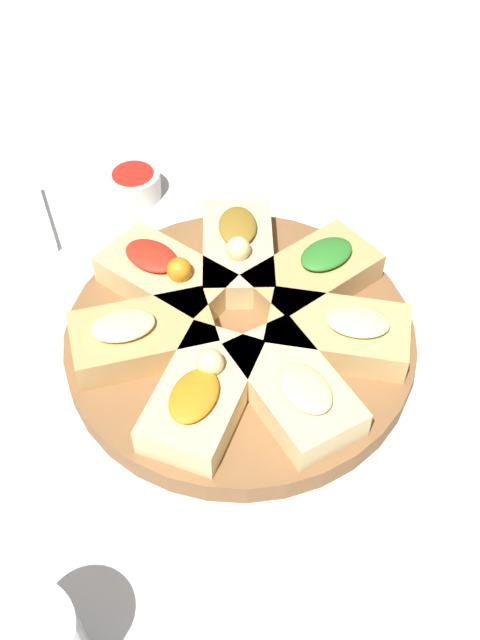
# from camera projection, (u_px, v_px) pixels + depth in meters

# --- Properties ---
(ground_plane) EXTENTS (3.00, 3.00, 0.00)m
(ground_plane) POSITION_uv_depth(u_px,v_px,m) (240.00, 347.00, 0.73)
(ground_plane) COLOR white
(serving_board) EXTENTS (0.33, 0.33, 0.02)m
(serving_board) POSITION_uv_depth(u_px,v_px,m) (240.00, 339.00, 0.72)
(serving_board) COLOR brown
(serving_board) RESTS_ON ground_plane
(focaccia_slice_0) EXTENTS (0.14, 0.14, 0.05)m
(focaccia_slice_0) POSITION_uv_depth(u_px,v_px,m) (165.00, 276.00, 0.73)
(focaccia_slice_0) COLOR #DBB775
(focaccia_slice_0) RESTS_ON serving_board
(focaccia_slice_1) EXTENTS (0.07, 0.13, 0.04)m
(focaccia_slice_1) POSITION_uv_depth(u_px,v_px,m) (142.00, 339.00, 0.68)
(focaccia_slice_1) COLOR tan
(focaccia_slice_1) RESTS_ON serving_board
(focaccia_slice_2) EXTENTS (0.15, 0.13, 0.05)m
(focaccia_slice_2) POSITION_uv_depth(u_px,v_px,m) (202.00, 394.00, 0.64)
(focaccia_slice_2) COLOR #E5C689
(focaccia_slice_2) RESTS_ON serving_board
(focaccia_slice_3) EXTENTS (0.14, 0.11, 0.04)m
(focaccia_slice_3) POSITION_uv_depth(u_px,v_px,m) (294.00, 389.00, 0.65)
(focaccia_slice_3) COLOR #E5C689
(focaccia_slice_3) RESTS_ON serving_board
(focaccia_slice_4) EXTENTS (0.12, 0.15, 0.04)m
(focaccia_slice_4) POSITION_uv_depth(u_px,v_px,m) (339.00, 333.00, 0.69)
(focaccia_slice_4) COLOR tan
(focaccia_slice_4) RESTS_ON serving_board
(focaccia_slice_5) EXTENTS (0.12, 0.15, 0.04)m
(focaccia_slice_5) POSITION_uv_depth(u_px,v_px,m) (314.00, 275.00, 0.74)
(focaccia_slice_5) COLOR tan
(focaccia_slice_5) RESTS_ON serving_board
(focaccia_slice_6) EXTENTS (0.14, 0.09, 0.05)m
(focaccia_slice_6) POSITION_uv_depth(u_px,v_px,m) (238.00, 250.00, 0.76)
(focaccia_slice_6) COLOR #E5C689
(focaccia_slice_6) RESTS_ON serving_board
(napkin_stack) EXTENTS (0.12, 0.10, 0.01)m
(napkin_stack) POSITION_uv_depth(u_px,v_px,m) (8.00, 227.00, 0.83)
(napkin_stack) COLOR white
(napkin_stack) RESTS_ON ground_plane
(dipping_bowl) EXTENTS (0.06, 0.06, 0.03)m
(dipping_bowl) POSITION_uv_depth(u_px,v_px,m) (134.00, 183.00, 0.87)
(dipping_bowl) COLOR silver
(dipping_bowl) RESTS_ON ground_plane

